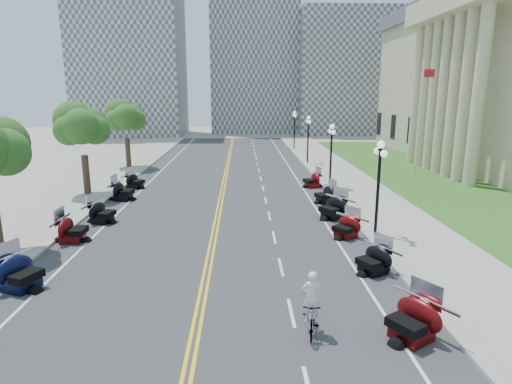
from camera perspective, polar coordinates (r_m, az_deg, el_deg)
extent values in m
plane|color=gray|center=(19.05, -6.44, -10.06)|extent=(160.00, 160.00, 0.00)
cube|color=#333335|center=(28.50, -4.92, -2.14)|extent=(16.00, 90.00, 0.01)
cube|color=yellow|center=(28.50, -5.16, -2.12)|extent=(0.12, 90.00, 0.00)
cube|color=yellow|center=(28.49, -4.68, -2.12)|extent=(0.12, 90.00, 0.00)
cube|color=white|center=(28.87, 7.88, -2.00)|extent=(0.12, 90.00, 0.00)
cube|color=white|center=(29.54, -17.42, -2.14)|extent=(0.12, 90.00, 0.00)
cube|color=white|center=(15.48, 4.73, -15.73)|extent=(0.12, 2.00, 0.00)
cube|color=white|center=(19.06, 3.34, -9.94)|extent=(0.12, 2.00, 0.00)
cube|color=white|center=(22.78, 2.43, -6.01)|extent=(0.12, 2.00, 0.00)
cube|color=white|center=(26.58, 1.78, -3.20)|extent=(0.12, 2.00, 0.00)
cube|color=white|center=(30.44, 1.30, -1.09)|extent=(0.12, 2.00, 0.00)
cube|color=white|center=(34.32, 0.93, 0.54)|extent=(0.12, 2.00, 0.00)
cube|color=white|center=(38.23, 0.63, 1.84)|extent=(0.12, 2.00, 0.00)
cube|color=white|center=(42.16, 0.39, 2.90)|extent=(0.12, 2.00, 0.00)
cube|color=white|center=(46.10, 0.19, 3.78)|extent=(0.12, 2.00, 0.00)
cube|color=white|center=(50.05, 0.02, 4.52)|extent=(0.12, 2.00, 0.00)
cube|color=white|center=(54.01, -0.12, 5.15)|extent=(0.12, 2.00, 0.00)
cube|color=white|center=(57.97, -0.25, 5.69)|extent=(0.12, 2.00, 0.00)
cube|color=white|center=(61.94, -0.36, 6.17)|extent=(0.12, 2.00, 0.00)
cube|color=white|center=(65.91, -0.45, 6.59)|extent=(0.12, 2.00, 0.00)
cube|color=white|center=(69.88, -0.54, 6.96)|extent=(0.12, 2.00, 0.00)
cube|color=#9E9991|center=(29.82, 15.67, -1.75)|extent=(5.00, 90.00, 0.15)
cube|color=#9E9991|center=(30.87, -24.78, -1.99)|extent=(5.00, 90.00, 0.15)
cube|color=#356023|center=(39.60, 21.92, 1.34)|extent=(9.00, 60.00, 0.10)
cube|color=gray|center=(82.01, -16.38, 16.44)|extent=(18.00, 14.00, 26.00)
cube|color=gray|center=(85.83, -0.27, 18.11)|extent=(16.00, 12.00, 30.00)
cube|color=gray|center=(85.04, 12.45, 15.16)|extent=(20.00, 14.00, 22.00)
imported|color=#A51414|center=(14.20, 7.36, -16.04)|extent=(0.81, 1.96, 1.14)
imported|color=silver|center=(13.57, 7.53, -10.73)|extent=(0.63, 0.41, 1.73)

